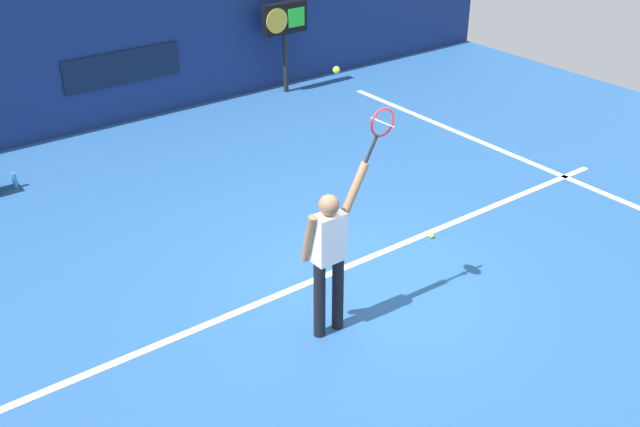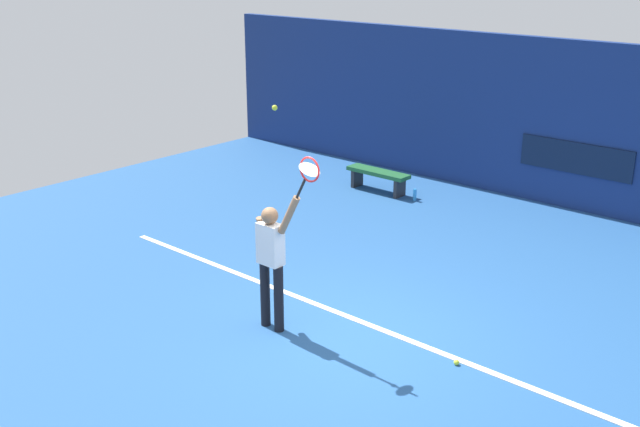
{
  "view_description": "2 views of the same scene",
  "coord_description": "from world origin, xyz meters",
  "px_view_note": "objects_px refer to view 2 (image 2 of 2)",
  "views": [
    {
      "loc": [
        -5.06,
        -5.85,
        5.15
      ],
      "look_at": [
        -1.0,
        -0.45,
        1.5
      ],
      "focal_mm": 42.45,
      "sensor_mm": 36.0,
      "label": 1
    },
    {
      "loc": [
        5.55,
        -6.89,
        4.79
      ],
      "look_at": [
        -0.77,
        0.32,
        1.43
      ],
      "focal_mm": 42.81,
      "sensor_mm": 36.0,
      "label": 2
    }
  ],
  "objects_px": {
    "spare_ball": "(456,362)",
    "court_bench": "(378,176)",
    "tennis_racket": "(309,172)",
    "tennis_ball": "(275,108)",
    "tennis_player": "(271,257)",
    "water_bottle": "(415,195)"
  },
  "relations": [
    {
      "from": "spare_ball",
      "to": "tennis_racket",
      "type": "bearing_deg",
      "value": -155.17
    },
    {
      "from": "tennis_racket",
      "to": "spare_ball",
      "type": "relative_size",
      "value": 9.02
    },
    {
      "from": "tennis_ball",
      "to": "water_bottle",
      "type": "xyz_separation_m",
      "value": [
        -1.74,
        5.68,
        -2.85
      ]
    },
    {
      "from": "tennis_player",
      "to": "tennis_ball",
      "type": "relative_size",
      "value": 28.57
    },
    {
      "from": "tennis_racket",
      "to": "tennis_ball",
      "type": "bearing_deg",
      "value": 177.21
    },
    {
      "from": "tennis_player",
      "to": "spare_ball",
      "type": "relative_size",
      "value": 28.57
    },
    {
      "from": "tennis_ball",
      "to": "spare_ball",
      "type": "height_order",
      "value": "tennis_ball"
    },
    {
      "from": "tennis_ball",
      "to": "spare_ball",
      "type": "bearing_deg",
      "value": 18.49
    },
    {
      "from": "court_bench",
      "to": "water_bottle",
      "type": "height_order",
      "value": "court_bench"
    },
    {
      "from": "water_bottle",
      "to": "court_bench",
      "type": "bearing_deg",
      "value": -180.0
    },
    {
      "from": "tennis_player",
      "to": "court_bench",
      "type": "height_order",
      "value": "tennis_player"
    },
    {
      "from": "tennis_racket",
      "to": "spare_ball",
      "type": "height_order",
      "value": "tennis_racket"
    },
    {
      "from": "court_bench",
      "to": "tennis_ball",
      "type": "bearing_deg",
      "value": -64.87
    },
    {
      "from": "tennis_player",
      "to": "water_bottle",
      "type": "relative_size",
      "value": 8.1
    },
    {
      "from": "tennis_racket",
      "to": "spare_ball",
      "type": "distance_m",
      "value": 2.92
    },
    {
      "from": "tennis_ball",
      "to": "court_bench",
      "type": "xyz_separation_m",
      "value": [
        -2.66,
        5.68,
        -2.63
      ]
    },
    {
      "from": "spare_ball",
      "to": "water_bottle",
      "type": "bearing_deg",
      "value": 129.11
    },
    {
      "from": "spare_ball",
      "to": "court_bench",
      "type": "bearing_deg",
      "value": 135.01
    },
    {
      "from": "tennis_racket",
      "to": "water_bottle",
      "type": "bearing_deg",
      "value": 112.02
    },
    {
      "from": "tennis_ball",
      "to": "water_bottle",
      "type": "height_order",
      "value": "tennis_ball"
    },
    {
      "from": "tennis_player",
      "to": "tennis_racket",
      "type": "relative_size",
      "value": 3.17
    },
    {
      "from": "tennis_ball",
      "to": "court_bench",
      "type": "height_order",
      "value": "tennis_ball"
    }
  ]
}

